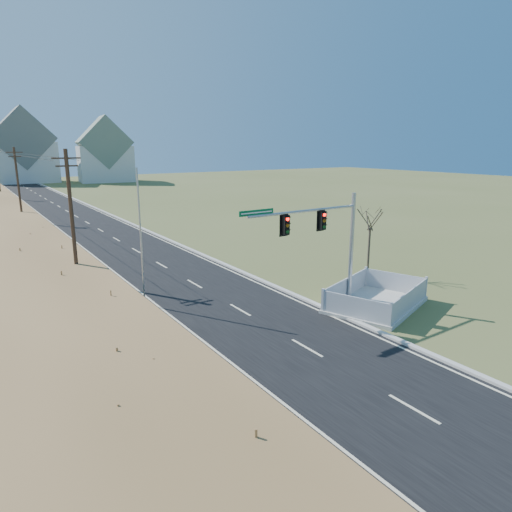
{
  "coord_description": "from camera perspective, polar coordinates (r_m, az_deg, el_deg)",
  "views": [
    {
      "loc": [
        -12.64,
        -17.1,
        9.22
      ],
      "look_at": [
        0.38,
        2.93,
        3.4
      ],
      "focal_mm": 32.0,
      "sensor_mm": 36.0,
      "label": 1
    }
  ],
  "objects": [
    {
      "name": "condo_n",
      "position": [
        129.94,
        -27.14,
        11.52
      ],
      "size": [
        15.27,
        10.2,
        18.54
      ],
      "color": "silver",
      "rests_on": "ground"
    },
    {
      "name": "flagpole",
      "position": [
        26.87,
        -14.09,
        0.34
      ],
      "size": [
        0.36,
        0.36,
        8.04
      ],
      "color": "#B7B5AD",
      "rests_on": "ground"
    },
    {
      "name": "utility_pole_mid",
      "position": [
        62.57,
        -27.59,
        8.0
      ],
      "size": [
        1.8,
        0.26,
        9.0
      ],
      "color": "#422D1E",
      "rests_on": "ground"
    },
    {
      "name": "curb",
      "position": [
        69.77,
        -18.9,
        5.44
      ],
      "size": [
        0.3,
        180.0,
        0.18
      ],
      "primitive_type": "cube",
      "color": "#B2AFA8",
      "rests_on": "ground"
    },
    {
      "name": "traffic_signal_mast",
      "position": [
        26.19,
        9.17,
        2.2
      ],
      "size": [
        8.22,
        0.66,
        6.54
      ],
      "rotation": [
        0.0,
        0.0,
        0.04
      ],
      "color": "#9EA0A5",
      "rests_on": "ground"
    },
    {
      "name": "fence_enclosure",
      "position": [
        27.68,
        14.75,
        -5.62
      ],
      "size": [
        7.18,
        6.04,
        1.4
      ],
      "rotation": [
        0.0,
        0.0,
        0.35
      ],
      "color": "#B7B5AD",
      "rests_on": "ground"
    },
    {
      "name": "ground",
      "position": [
        23.17,
        3.2,
        -9.77
      ],
      "size": [
        260.0,
        260.0,
        0.0
      ],
      "primitive_type": "plane",
      "color": "#50572A",
      "rests_on": "ground"
    },
    {
      "name": "utility_pole_near",
      "position": [
        32.99,
        -22.06,
        4.79
      ],
      "size": [
        1.8,
        0.26,
        9.0
      ],
      "color": "#422D1E",
      "rests_on": "ground"
    },
    {
      "name": "condo_ne",
      "position": [
        125.44,
        -18.35,
        11.93
      ],
      "size": [
        14.12,
        10.51,
        16.52
      ],
      "rotation": [
        0.0,
        0.0,
        -0.1
      ],
      "color": "silver",
      "rests_on": "ground"
    },
    {
      "name": "bare_tree",
      "position": [
        33.26,
        14.14,
        4.69
      ],
      "size": [
        1.99,
        1.99,
        5.28
      ],
      "color": "#4C3F33",
      "rests_on": "ground"
    },
    {
      "name": "open_sign",
      "position": [
        27.64,
        9.64,
        -5.19
      ],
      "size": [
        0.55,
        0.17,
        0.69
      ],
      "rotation": [
        0.0,
        0.0,
        0.21
      ],
      "color": "white",
      "rests_on": "ground"
    },
    {
      "name": "road",
      "position": [
        68.89,
        -22.24,
        5.01
      ],
      "size": [
        8.0,
        180.0,
        0.06
      ],
      "primitive_type": "cube",
      "color": "black",
      "rests_on": "ground"
    }
  ]
}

